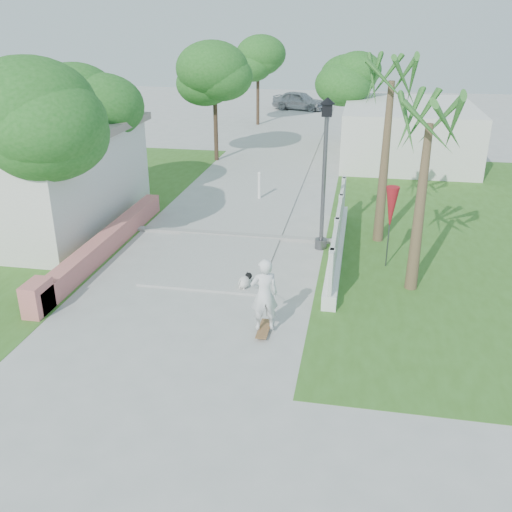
% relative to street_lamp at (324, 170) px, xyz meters
% --- Properties ---
extents(ground, '(90.00, 90.00, 0.00)m').
position_rel_street_lamp_xyz_m(ground, '(-2.90, -5.50, -2.43)').
color(ground, '#B7B7B2').
rests_on(ground, ground).
extents(path_strip, '(3.20, 36.00, 0.06)m').
position_rel_street_lamp_xyz_m(path_strip, '(-2.90, 14.50, -2.40)').
color(path_strip, '#B7B7B2').
rests_on(path_strip, ground).
extents(curb, '(6.50, 0.25, 0.10)m').
position_rel_street_lamp_xyz_m(curb, '(-2.90, 0.50, -2.38)').
color(curb, '#999993').
rests_on(curb, ground).
extents(grass_left, '(8.00, 20.00, 0.01)m').
position_rel_street_lamp_xyz_m(grass_left, '(-9.90, 2.50, -2.42)').
color(grass_left, '#386520').
rests_on(grass_left, ground).
extents(grass_right, '(8.00, 20.00, 0.01)m').
position_rel_street_lamp_xyz_m(grass_right, '(4.10, 2.50, -2.42)').
color(grass_right, '#386520').
rests_on(grass_right, ground).
extents(pink_wall, '(0.45, 8.20, 0.80)m').
position_rel_street_lamp_xyz_m(pink_wall, '(-6.20, -1.95, -2.11)').
color(pink_wall, '#D66D6F').
rests_on(pink_wall, ground).
extents(lattice_fence, '(0.35, 7.00, 1.50)m').
position_rel_street_lamp_xyz_m(lattice_fence, '(0.50, -0.50, -1.88)').
color(lattice_fence, white).
rests_on(lattice_fence, ground).
extents(building_right, '(6.00, 8.00, 2.60)m').
position_rel_street_lamp_xyz_m(building_right, '(3.10, 12.50, -1.13)').
color(building_right, silver).
rests_on(building_right, ground).
extents(street_lamp, '(0.44, 0.44, 4.44)m').
position_rel_street_lamp_xyz_m(street_lamp, '(0.00, 0.00, 0.00)').
color(street_lamp, '#59595E').
rests_on(street_lamp, ground).
extents(bollard, '(0.14, 0.14, 1.09)m').
position_rel_street_lamp_xyz_m(bollard, '(-2.70, 4.50, -1.84)').
color(bollard, white).
rests_on(bollard, ground).
extents(patio_umbrella, '(0.36, 0.36, 2.30)m').
position_rel_street_lamp_xyz_m(patio_umbrella, '(1.90, -1.00, -0.74)').
color(patio_umbrella, '#59595E').
rests_on(patio_umbrella, ground).
extents(tree_left_near, '(3.60, 3.60, 5.28)m').
position_rel_street_lamp_xyz_m(tree_left_near, '(-7.38, -2.52, 1.40)').
color(tree_left_near, '#4C3826').
rests_on(tree_left_near, ground).
extents(tree_left_mid, '(3.20, 3.20, 4.85)m').
position_rel_street_lamp_xyz_m(tree_left_mid, '(-8.38, 2.98, 1.07)').
color(tree_left_mid, '#4C3826').
rests_on(tree_left_mid, ground).
extents(tree_path_left, '(3.40, 3.40, 5.23)m').
position_rel_street_lamp_xyz_m(tree_path_left, '(-5.88, 10.48, 1.39)').
color(tree_path_left, '#4C3826').
rests_on(tree_path_left, ground).
extents(tree_path_right, '(3.00, 3.00, 4.79)m').
position_rel_street_lamp_xyz_m(tree_path_right, '(0.32, 14.48, 1.07)').
color(tree_path_right, '#4C3826').
rests_on(tree_path_right, ground).
extents(tree_path_far, '(3.20, 3.20, 5.17)m').
position_rel_street_lamp_xyz_m(tree_path_far, '(-5.68, 20.48, 1.39)').
color(tree_path_far, '#4C3826').
rests_on(tree_path_far, ground).
extents(palm_far, '(1.80, 1.80, 5.30)m').
position_rel_street_lamp_xyz_m(palm_far, '(1.70, 1.00, 2.06)').
color(palm_far, brown).
rests_on(palm_far, ground).
extents(palm_near, '(1.80, 1.80, 4.70)m').
position_rel_street_lamp_xyz_m(palm_near, '(2.50, -2.30, 1.53)').
color(palm_near, brown).
rests_on(palm_near, ground).
extents(skateboarder, '(1.22, 2.68, 1.76)m').
position_rel_street_lamp_xyz_m(skateboarder, '(-1.25, -4.35, -1.65)').
color(skateboarder, brown).
rests_on(skateboarder, ground).
extents(dog, '(0.42, 0.58, 0.42)m').
position_rel_street_lamp_xyz_m(dog, '(-1.69, -3.14, -2.20)').
color(dog, silver).
rests_on(dog, ground).
extents(parked_car, '(4.32, 2.85, 1.37)m').
position_rel_street_lamp_xyz_m(parked_car, '(-3.77, 27.01, -1.74)').
color(parked_car, '#A7ABAF').
rests_on(parked_car, ground).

